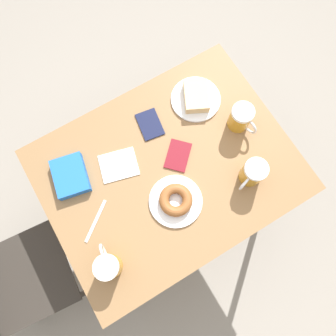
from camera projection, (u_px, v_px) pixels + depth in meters
name	position (u px, v px, depth m)	size (l,w,h in m)	color
ground_plane	(168.00, 201.00, 2.04)	(8.00, 8.00, 0.00)	gray
table	(168.00, 174.00, 1.38)	(0.77, 1.00, 0.75)	olive
plate_with_cake	(196.00, 98.00, 1.37)	(0.21, 0.21, 0.05)	silver
plate_with_donut	(176.00, 200.00, 1.26)	(0.21, 0.21, 0.05)	silver
beer_mug_left	(241.00, 118.00, 1.31)	(0.13, 0.09, 0.12)	#C68C23
beer_mug_center	(253.00, 173.00, 1.24)	(0.09, 0.13, 0.12)	#C68C23
beer_mug_right	(108.00, 266.00, 1.15)	(0.13, 0.09, 0.12)	#C68C23
napkin_folded	(119.00, 165.00, 1.31)	(0.15, 0.17, 0.00)	white
fork	(96.00, 221.00, 1.25)	(0.11, 0.14, 0.00)	silver
passport_near_edge	(150.00, 124.00, 1.36)	(0.14, 0.11, 0.01)	#141938
passport_far_edge	(178.00, 155.00, 1.32)	(0.15, 0.15, 0.01)	maroon
blue_pouch	(70.00, 176.00, 1.28)	(0.18, 0.16, 0.04)	blue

